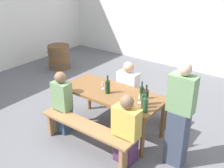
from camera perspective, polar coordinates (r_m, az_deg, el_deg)
ground_plane at (r=5.03m, az=0.00°, el=-9.38°), size 24.00×24.00×0.00m
back_wall at (r=7.58m, az=17.61°, el=14.27°), size 14.00×0.20×3.20m
tasting_table at (r=4.69m, az=0.00°, el=-2.63°), size 1.80×0.78×0.75m
bench_near at (r=4.40m, az=-5.46°, el=-9.58°), size 1.70×0.30×0.45m
bench_far at (r=5.34m, az=4.43°, el=-2.94°), size 1.70×0.30×0.45m
wine_bottle_0 at (r=4.04m, az=6.98°, el=-4.27°), size 0.08×0.08×0.33m
wine_bottle_1 at (r=4.40m, az=6.20°, el=-1.80°), size 0.07×0.07×0.31m
wine_bottle_2 at (r=4.24m, az=7.10°, el=-2.69°), size 0.08×0.08×0.33m
wine_bottle_3 at (r=4.13m, az=6.51°, el=-3.51°), size 0.06×0.06×0.33m
wine_bottle_4 at (r=4.57m, az=-0.91°, el=-0.55°), size 0.08×0.08×0.32m
wine_glass_0 at (r=4.28m, az=5.80°, el=-2.54°), size 0.06×0.06×0.17m
wine_glass_1 at (r=4.72m, az=-1.93°, el=0.15°), size 0.06×0.06×0.16m
wine_glass_2 at (r=4.15m, az=3.19°, el=-3.60°), size 0.08×0.08×0.15m
seated_guest_near_0 at (r=4.79m, az=-10.28°, el=-4.05°), size 0.32×0.24×1.13m
seated_guest_near_1 at (r=4.06m, az=2.95°, el=-9.77°), size 0.41×0.24×1.10m
seated_guest_far_0 at (r=5.16m, az=3.32°, el=-1.62°), size 0.40×0.24×1.13m
standing_host at (r=3.99m, az=13.82°, el=-6.83°), size 0.37×0.24×1.60m
wine_barrel at (r=7.84m, az=-10.95°, el=5.61°), size 0.63×0.63×0.65m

